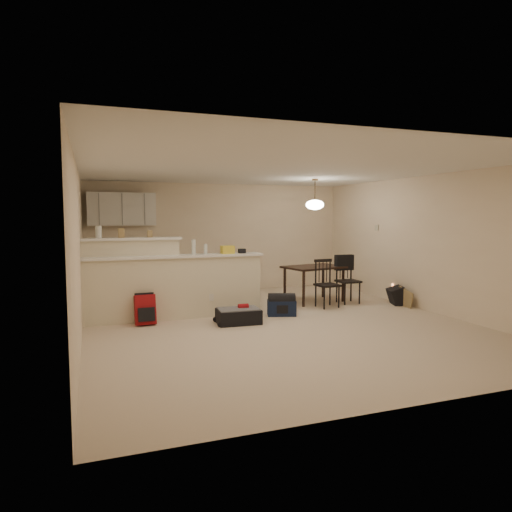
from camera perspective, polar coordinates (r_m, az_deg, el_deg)
name	(u,v)px	position (r m, az deg, el deg)	size (l,w,h in m)	color
room	(276,247)	(7.42, 2.57, 1.12)	(7.00, 7.02, 2.50)	beige
breakfast_bar	(159,283)	(7.97, -12.00, -3.35)	(3.08, 0.58, 1.39)	beige
upper_cabinets	(122,209)	(10.17, -16.45, 5.64)	(1.40, 0.34, 0.70)	white
kitchen_counter	(133,277)	(10.14, -15.07, -2.54)	(1.80, 0.60, 0.90)	white
thermostat	(377,228)	(10.21, 14.84, 3.43)	(0.02, 0.12, 0.12)	beige
jar	(99,232)	(7.96, -19.09, 2.84)	(0.10, 0.10, 0.20)	silver
cereal_box	(121,233)	(7.97, -16.49, 2.77)	(0.10, 0.07, 0.16)	#A18553
small_box	(150,234)	(8.02, -13.12, 2.72)	(0.08, 0.06, 0.12)	#A18553
bottle_a	(194,247)	(7.93, -7.80, 1.11)	(0.07, 0.07, 0.26)	silver
bottle_b	(206,249)	(7.98, -6.32, 0.86)	(0.06, 0.06, 0.18)	silver
bag_lump	(228,250)	(8.08, -3.58, 0.80)	(0.22, 0.18, 0.14)	#A18553
pouch	(242,251)	(8.16, -1.77, 0.63)	(0.12, 0.10, 0.08)	#A18553
dining_table	(314,270)	(9.39, 7.27, -1.80)	(1.31, 1.01, 0.73)	black
pendant_lamp	(315,204)	(9.32, 7.36, 6.43)	(0.36, 0.36, 0.62)	brown
dining_chair_near	(327,284)	(8.87, 8.91, -3.43)	(0.40, 0.38, 0.92)	black
dining_chair_far	(348,280)	(9.37, 11.46, -2.94)	(0.41, 0.39, 0.95)	black
suitcase	(239,316)	(7.53, -2.20, -7.54)	(0.69, 0.45, 0.23)	black
red_backpack	(145,310)	(7.64, -13.69, -6.55)	(0.32, 0.20, 0.48)	maroon
navy_duffel	(282,308)	(8.12, 3.22, -6.49)	(0.50, 0.27, 0.27)	#121C38
black_daypack	(397,296)	(9.50, 17.23, -4.80)	(0.39, 0.27, 0.34)	black
cardboard_sheet	(405,298)	(9.32, 18.10, -5.00)	(0.45, 0.02, 0.34)	#A18553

